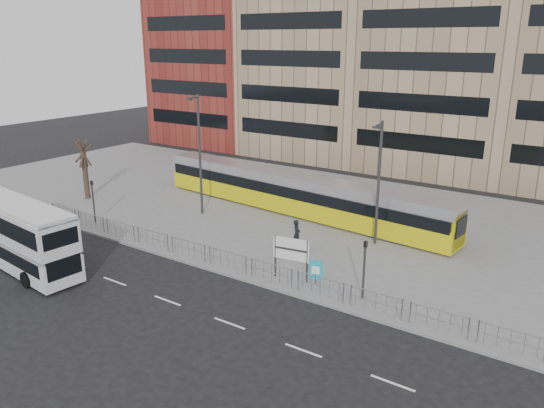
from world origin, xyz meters
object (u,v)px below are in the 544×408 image
Objects in this scene: double_decker_bus at (18,232)px; tram at (296,194)px; bare_tree at (81,137)px; traffic_light_east at (364,262)px; ad_panel at (316,270)px; pedestrian at (297,234)px; lamp_post_west at (199,151)px; lamp_post_east at (379,179)px; station_sign at (291,251)px; traffic_light_west at (93,196)px.

double_decker_bus is 0.40× the size of tram.
bare_tree reaches higher than double_decker_bus.
traffic_light_east is at bearing -39.23° from tram.
tram is at bearing 112.95° from ad_panel.
double_decker_bus is 5.34× the size of pedestrian.
pedestrian is at bearing 156.18° from traffic_light_east.
traffic_light_east is 17.05m from lamp_post_west.
pedestrian is 6.10m from lamp_post_east.
lamp_post_east is at bearing 6.73° from lamp_post_west.
lamp_post_east is at bearing 48.70° from double_decker_bus.
station_sign is 0.35× the size of bare_tree.
traffic_light_west reaches higher than ad_panel.
bare_tree is (-26.28, 3.59, 3.06)m from traffic_light_east.
lamp_post_west reaches higher than station_sign.
lamp_post_west is 1.30× the size of bare_tree.
tram is 17.75m from bare_tree.
pedestrian is 0.60× the size of traffic_light_east.
traffic_light_west and traffic_light_east have the same top height.
bare_tree is (-23.72, -3.75, 0.73)m from lamp_post_east.
traffic_light_west is (-16.48, 0.06, 0.33)m from station_sign.
bare_tree reaches higher than ad_panel.
bare_tree is at bearing -171.01° from lamp_post_east.
lamp_post_west is (2.40, 12.95, 2.82)m from double_decker_bus.
pedestrian is at bearing -11.32° from lamp_post_west.
station_sign is at bearing -18.85° from traffic_light_west.
bare_tree is (-10.48, -2.19, 0.24)m from lamp_post_west.
pedestrian is at bearing -52.52° from tram.
lamp_post_east reaches higher than bare_tree.
double_decker_bus reaches higher than traffic_light_east.
lamp_post_west is (-5.70, -4.18, 3.32)m from tram.
traffic_light_west is 0.39× the size of lamp_post_east.
traffic_light_west is (-10.58, -10.01, 0.50)m from tram.
double_decker_bus is 15.68m from station_sign.
lamp_post_east reaches higher than tram.
tram is at bearing 111.14° from station_sign.
traffic_light_east is at bearing -70.80° from lamp_post_east.
traffic_light_east is (6.28, -3.88, 1.04)m from pedestrian.
pedestrian is at bearing 48.66° from double_decker_bus.
lamp_post_east is 24.02m from bare_tree.
bare_tree is at bearing 128.32° from traffic_light_west.
ad_panel is 0.43× the size of traffic_light_west.
traffic_light_east is at bearing -17.17° from ad_panel.
bare_tree is (-16.18, -6.37, 3.56)m from tram.
traffic_light_east is at bearing -20.11° from lamp_post_west.
double_decker_bus is 17.09m from ad_panel.
double_decker_bus is 1.47× the size of bare_tree.
tram is 13.36× the size of pedestrian.
bare_tree is at bearing 68.71° from pedestrian.
double_decker_bus is 18.95m from tram.
traffic_light_west reaches higher than tram.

